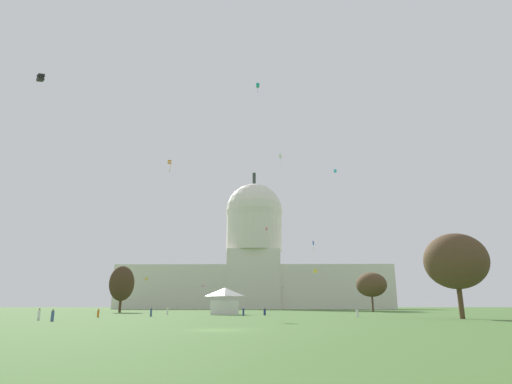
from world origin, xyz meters
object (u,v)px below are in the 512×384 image
(person_navy_back_center, at_px, (243,312))
(kite_magenta_low, at_px, (203,287))
(person_denim_near_tent, at_px, (151,312))
(kite_pink_mid, at_px, (266,230))
(kite_yellow_low, at_px, (315,271))
(person_orange_front_right, at_px, (98,313))
(person_white_back_left, at_px, (357,313))
(tree_west_far, at_px, (122,283))
(capitol_building, at_px, (254,262))
(tree_east_mid, at_px, (456,261))
(kite_lime_low, at_px, (282,288))
(kite_turquoise_high, at_px, (258,85))
(kite_black_high, at_px, (41,78))
(tree_east_near, at_px, (371,285))
(person_denim_mid_center, at_px, (53,316))
(event_tent, at_px, (225,301))
(kite_orange_high, at_px, (170,162))
(person_white_edge_east, at_px, (39,315))
(kite_gold_low, at_px, (146,279))
(kite_blue_mid, at_px, (313,244))
(kite_cyan_high, at_px, (335,171))
(person_white_deep_crowd, at_px, (167,311))
(person_navy_near_tree_west, at_px, (265,312))
(kite_white_high, at_px, (280,158))

(person_navy_back_center, height_order, kite_magenta_low, kite_magenta_low)
(person_denim_near_tent, bearing_deg, kite_pink_mid, 131.74)
(kite_pink_mid, bearing_deg, kite_yellow_low, -33.21)
(person_orange_front_right, bearing_deg, person_white_back_left, -33.26)
(tree_west_far, height_order, kite_magenta_low, tree_west_far)
(person_denim_near_tent, bearing_deg, capitol_building, 142.38)
(person_orange_front_right, bearing_deg, tree_east_mid, -45.76)
(person_navy_back_center, distance_m, kite_lime_low, 101.44)
(kite_turquoise_high, bearing_deg, kite_black_high, -47.13)
(person_navy_back_center, bearing_deg, tree_east_mid, 114.35)
(capitol_building, distance_m, person_navy_back_center, 141.32)
(tree_east_near, bearing_deg, person_denim_mid_center, -128.12)
(event_tent, xyz_separation_m, kite_lime_low, (16.15, 90.48, 6.27))
(kite_magenta_low, bearing_deg, tree_east_near, 136.80)
(kite_orange_high, bearing_deg, person_white_back_left, -35.31)
(tree_west_far, distance_m, person_white_back_left, 70.91)
(kite_pink_mid, bearing_deg, tree_east_near, -6.89)
(tree_east_mid, relative_size, person_denim_near_tent, 7.95)
(person_orange_front_right, bearing_deg, tree_east_near, 5.56)
(person_white_edge_east, relative_size, kite_orange_high, 0.48)
(kite_black_high, relative_size, kite_gold_low, 1.46)
(kite_turquoise_high, bearing_deg, tree_east_near, 125.90)
(person_denim_near_tent, distance_m, person_denim_mid_center, 23.86)
(tree_east_near, bearing_deg, kite_gold_low, 164.42)
(tree_east_mid, bearing_deg, person_orange_front_right, 172.71)
(tree_west_far, bearing_deg, tree_east_mid, -38.15)
(kite_blue_mid, relative_size, kite_cyan_high, 3.92)
(person_white_back_left, bearing_deg, kite_lime_low, -146.56)
(event_tent, xyz_separation_m, person_navy_back_center, (4.50, -9.95, -2.04))
(person_orange_front_right, height_order, person_navy_back_center, person_navy_back_center)
(person_white_deep_crowd, distance_m, kite_cyan_high, 79.08)
(capitol_building, bearing_deg, person_white_deep_crowd, -96.85)
(person_navy_back_center, bearing_deg, person_navy_near_tree_west, -171.91)
(event_tent, relative_size, person_navy_near_tree_west, 4.41)
(person_orange_front_right, distance_m, kite_gold_low, 80.81)
(person_white_deep_crowd, height_order, kite_orange_high, kite_orange_high)
(tree_west_far, bearing_deg, event_tent, -39.72)
(person_white_edge_east, bearing_deg, capitol_building, -19.56)
(kite_blue_mid, bearing_deg, person_denim_near_tent, -121.46)
(kite_white_high, bearing_deg, kite_gold_low, -122.45)
(tree_east_mid, bearing_deg, kite_gold_low, 129.48)
(person_white_deep_crowd, bearing_deg, kite_black_high, -78.82)
(kite_lime_low, height_order, kite_cyan_high, kite_cyan_high)
(person_navy_back_center, relative_size, kite_cyan_high, 1.43)
(person_navy_back_center, relative_size, kite_magenta_low, 0.85)
(tree_east_near, relative_size, person_denim_mid_center, 8.38)
(person_denim_near_tent, height_order, person_navy_near_tree_west, person_denim_near_tent)
(tree_east_mid, relative_size, person_white_deep_crowd, 8.08)
(person_denim_near_tent, relative_size, kite_black_high, 1.11)
(capitol_building, height_order, person_white_deep_crowd, capitol_building)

